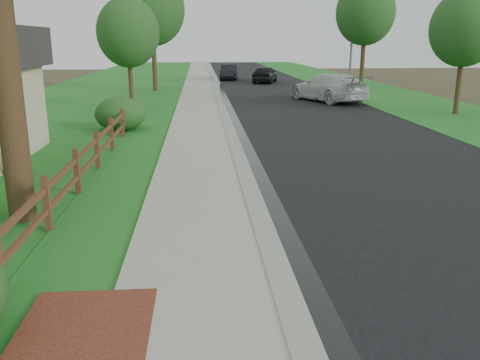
{
  "coord_description": "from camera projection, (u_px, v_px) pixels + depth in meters",
  "views": [
    {
      "loc": [
        -0.74,
        -6.35,
        3.47
      ],
      "look_at": [
        0.02,
        3.34,
        0.8
      ],
      "focal_mm": 38.0,
      "sensor_mm": 36.0,
      "label": 1
    }
  ],
  "objects": [
    {
      "name": "boulder",
      "position": [
        4.0,
        161.0,
        13.57
      ],
      "size": [
        1.29,
        1.15,
        0.71
      ],
      "primitive_type": "ellipsoid",
      "rotation": [
        0.0,
        0.0,
        0.41
      ],
      "color": "brown",
      "rests_on": "ground"
    },
    {
      "name": "curb",
      "position": [
        214.0,
        85.0,
        40.74
      ],
      "size": [
        0.4,
        90.0,
        0.12
      ],
      "primitive_type": "cube",
      "color": "gray",
      "rests_on": "ground"
    },
    {
      "name": "wet_gutter",
      "position": [
        218.0,
        85.0,
        40.78
      ],
      "size": [
        0.5,
        90.0,
        0.0
      ],
      "primitive_type": "cube",
      "color": "black",
      "rests_on": "road"
    },
    {
      "name": "road",
      "position": [
        266.0,
        85.0,
        41.07
      ],
      "size": [
        8.0,
        90.0,
        0.02
      ],
      "primitive_type": "cube",
      "color": "black",
      "rests_on": "ground"
    },
    {
      "name": "tree_near_left",
      "position": [
        128.0,
        33.0,
        25.63
      ],
      "size": [
        3.17,
        3.17,
        5.62
      ],
      "color": "#342315",
      "rests_on": "ground"
    },
    {
      "name": "brick_patch",
      "position": [
        80.0,
        343.0,
        5.94
      ],
      "size": [
        1.6,
        2.4,
        0.11
      ],
      "primitive_type": "cube",
      "color": "maroon",
      "rests_on": "ground"
    },
    {
      "name": "tree_mid_right",
      "position": [
        365.0,
        13.0,
        37.31
      ],
      "size": [
        4.34,
        4.34,
        7.87
      ],
      "color": "#342315",
      "rests_on": "ground"
    },
    {
      "name": "dark_car_far",
      "position": [
        229.0,
        72.0,
        46.52
      ],
      "size": [
        1.95,
        4.3,
        1.37
      ],
      "primitive_type": "imported",
      "rotation": [
        0.0,
        0.0,
        -0.13
      ],
      "color": "black",
      "rests_on": "road"
    },
    {
      "name": "ground",
      "position": [
        257.0,
        298.0,
        7.08
      ],
      "size": [
        120.0,
        120.0,
        0.0
      ],
      "primitive_type": "plane",
      "color": "#3C3520"
    },
    {
      "name": "tree_near_right",
      "position": [
        465.0,
        29.0,
        23.59
      ],
      "size": [
        3.22,
        3.22,
        5.79
      ],
      "color": "#342315",
      "rests_on": "ground"
    },
    {
      "name": "lawn_near",
      "position": [
        108.0,
        86.0,
        40.12
      ],
      "size": [
        9.0,
        90.0,
        0.04
      ],
      "primitive_type": "cube",
      "color": "#1A5C20",
      "rests_on": "ground"
    },
    {
      "name": "sidewalk",
      "position": [
        198.0,
        85.0,
        40.65
      ],
      "size": [
        2.2,
        90.0,
        0.1
      ],
      "primitive_type": "cube",
      "color": "gray",
      "rests_on": "ground"
    },
    {
      "name": "streetlight",
      "position": [
        351.0,
        23.0,
        37.38
      ],
      "size": [
        1.94,
        0.23,
        8.38
      ],
      "color": "slate",
      "rests_on": "ground"
    },
    {
      "name": "ranch_fence",
      "position": [
        88.0,
        158.0,
        12.8
      ],
      "size": [
        0.12,
        16.92,
        1.1
      ],
      "color": "#472717",
      "rests_on": "ground"
    },
    {
      "name": "tree_mid_left",
      "position": [
        152.0,
        10.0,
        34.87
      ],
      "size": [
        4.49,
        4.49,
        8.02
      ],
      "color": "#342315",
      "rests_on": "ground"
    },
    {
      "name": "grass_strip",
      "position": [
        174.0,
        85.0,
        40.51
      ],
      "size": [
        1.6,
        90.0,
        0.06
      ],
      "primitive_type": "cube",
      "color": "#1A5C20",
      "rests_on": "ground"
    },
    {
      "name": "shrub_d",
      "position": [
        120.0,
        114.0,
        20.07
      ],
      "size": [
        2.6,
        2.6,
        1.36
      ],
      "primitive_type": "ellipsoid",
      "rotation": [
        0.0,
        0.0,
        0.4
      ],
      "color": "#1A4B1D",
      "rests_on": "ground"
    },
    {
      "name": "white_suv",
      "position": [
        328.0,
        87.0,
        29.76
      ],
      "size": [
        4.21,
        6.09,
        1.64
      ],
      "primitive_type": "imported",
      "rotation": [
        0.0,
        0.0,
        3.52
      ],
      "color": "silver",
      "rests_on": "road"
    },
    {
      "name": "dark_car_mid",
      "position": [
        265.0,
        74.0,
        43.11
      ],
      "size": [
        2.84,
        4.48,
        1.42
      ],
      "primitive_type": "imported",
      "rotation": [
        0.0,
        0.0,
        2.84
      ],
      "color": "black",
      "rests_on": "road"
    },
    {
      "name": "verge_far",
      "position": [
        349.0,
        84.0,
        41.59
      ],
      "size": [
        6.0,
        90.0,
        0.04
      ],
      "primitive_type": "cube",
      "color": "#1A5C20",
      "rests_on": "ground"
    }
  ]
}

